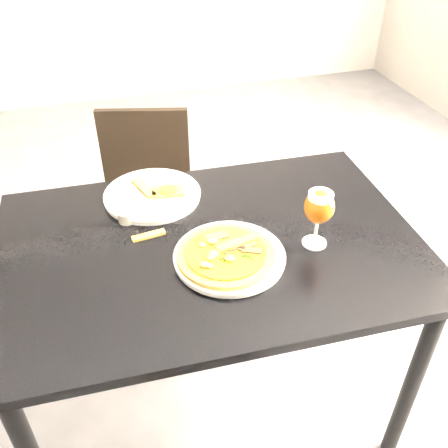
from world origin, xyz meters
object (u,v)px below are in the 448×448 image
object	(u,v)px
dining_table	(210,266)
beer_glass	(319,207)
chair_far	(147,204)
pizza	(226,254)

from	to	relation	value
dining_table	beer_glass	size ratio (longest dim) A/B	7.03
chair_far	pizza	distance (m)	0.83
pizza	beer_glass	world-z (taller)	beer_glass
chair_far	beer_glass	bearing A→B (deg)	-48.74
pizza	beer_glass	xyz separation A→B (m)	(0.26, -0.00, 0.10)
dining_table	chair_far	world-z (taller)	chair_far
dining_table	pizza	world-z (taller)	pizza
chair_far	beer_glass	world-z (taller)	beer_glass
beer_glass	dining_table	bearing A→B (deg)	162.53
dining_table	beer_glass	world-z (taller)	beer_glass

